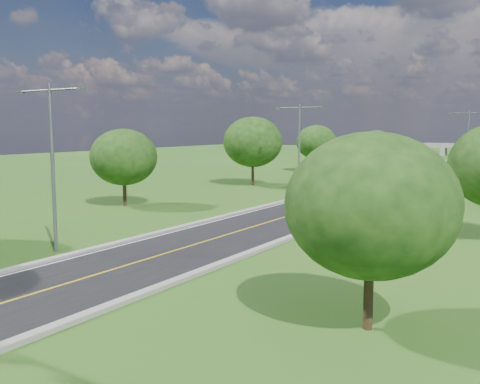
% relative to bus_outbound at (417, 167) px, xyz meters
% --- Properties ---
extents(ground, '(260.00, 260.00, 0.00)m').
position_rel_bus_outbound_xyz_m(ground, '(-0.80, -9.28, -1.76)').
color(ground, '#285919').
rests_on(ground, ground).
extents(road, '(8.00, 150.00, 0.06)m').
position_rel_bus_outbound_xyz_m(road, '(-0.80, -3.28, -1.73)').
color(road, black).
rests_on(road, ground).
extents(curb_left, '(0.50, 150.00, 0.22)m').
position_rel_bus_outbound_xyz_m(curb_left, '(-5.05, -3.28, -1.65)').
color(curb_left, gray).
rests_on(curb_left, ground).
extents(curb_right, '(0.50, 150.00, 0.22)m').
position_rel_bus_outbound_xyz_m(curb_right, '(3.45, -3.28, -1.65)').
color(curb_right, gray).
rests_on(curb_right, ground).
extents(speed_limit_sign, '(0.55, 0.09, 2.40)m').
position_rel_bus_outbound_xyz_m(speed_limit_sign, '(4.40, -31.29, -0.16)').
color(speed_limit_sign, slate).
rests_on(speed_limit_sign, ground).
extents(streetlight_near_left, '(5.90, 0.25, 10.00)m').
position_rel_bus_outbound_xyz_m(streetlight_near_left, '(-6.80, -57.28, 4.19)').
color(streetlight_near_left, slate).
rests_on(streetlight_near_left, ground).
extents(streetlight_mid_left, '(5.90, 0.25, 10.00)m').
position_rel_bus_outbound_xyz_m(streetlight_mid_left, '(-6.80, -24.28, 4.19)').
color(streetlight_mid_left, slate).
rests_on(streetlight_mid_left, ground).
extents(streetlight_far_right, '(5.90, 0.25, 10.00)m').
position_rel_bus_outbound_xyz_m(streetlight_far_right, '(5.20, 8.72, 4.19)').
color(streetlight_far_right, slate).
rests_on(streetlight_far_right, ground).
extents(tree_lb, '(6.30, 6.30, 7.33)m').
position_rel_bus_outbound_xyz_m(tree_lb, '(-16.80, -41.28, 2.89)').
color(tree_lb, black).
rests_on(tree_lb, ground).
extents(tree_lc, '(7.56, 7.56, 8.79)m').
position_rel_bus_outbound_xyz_m(tree_lc, '(-15.80, -19.28, 3.82)').
color(tree_lc, black).
rests_on(tree_lc, ground).
extents(tree_ld, '(6.72, 6.72, 7.82)m').
position_rel_bus_outbound_xyz_m(tree_ld, '(-17.80, 4.72, 3.20)').
color(tree_ld, black).
rests_on(tree_ld, ground).
extents(tree_le, '(5.88, 5.88, 6.84)m').
position_rel_bus_outbound_xyz_m(tree_le, '(-15.30, 28.72, 2.58)').
color(tree_le, black).
rests_on(tree_le, ground).
extents(tree_ra, '(6.30, 6.30, 7.33)m').
position_rel_bus_outbound_xyz_m(tree_ra, '(13.20, -59.28, 2.89)').
color(tree_ra, black).
rests_on(tree_ra, ground).
extents(bus_outbound, '(3.54, 12.32, 3.39)m').
position_rel_bus_outbound_xyz_m(bus_outbound, '(0.00, 0.00, 0.00)').
color(bus_outbound, silver).
rests_on(bus_outbound, road).
extents(bus_inbound, '(3.67, 12.26, 3.37)m').
position_rel_bus_outbound_xyz_m(bus_inbound, '(-1.75, -7.36, -0.01)').
color(bus_inbound, white).
rests_on(bus_inbound, road).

